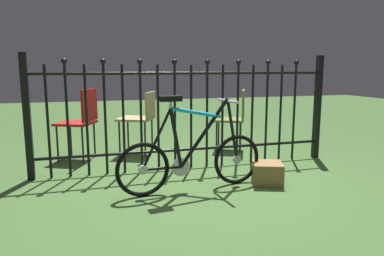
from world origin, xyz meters
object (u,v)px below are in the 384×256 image
object	(u,v)px
bicycle	(192,157)
chair_tan	(141,115)
chair_red	(81,117)
display_crate	(267,173)
chair_olive	(235,114)

from	to	relation	value
bicycle	chair_tan	size ratio (longest dim) A/B	1.73
chair_tan	chair_red	xyz separation A→B (m)	(-0.77, -0.08, 0.01)
display_crate	chair_olive	bearing A→B (deg)	79.21
chair_tan	display_crate	xyz separation A→B (m)	(1.04, -1.63, -0.43)
bicycle	chair_red	xyz separation A→B (m)	(-1.02, 1.52, 0.23)
chair_tan	display_crate	size ratio (longest dim) A/B	2.93
bicycle	chair_olive	size ratio (longest dim) A/B	1.71
chair_tan	chair_red	size ratio (longest dim) A/B	0.94
chair_tan	chair_red	world-z (taller)	chair_red
bicycle	display_crate	distance (m)	0.82
bicycle	chair_tan	distance (m)	1.63
chair_red	chair_olive	distance (m)	2.10
chair_olive	display_crate	bearing A→B (deg)	-100.79
chair_olive	display_crate	xyz separation A→B (m)	(-0.29, -1.52, -0.41)
bicycle	chair_tan	world-z (taller)	bicycle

